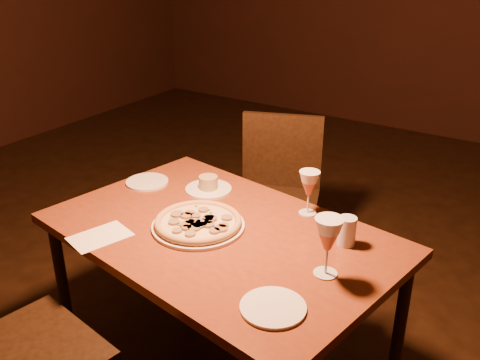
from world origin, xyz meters
The scene contains 11 objects.
floor centered at (0.00, 0.00, 0.00)m, with size 7.00×7.00×0.00m, color black.
dining_table centered at (0.17, -0.04, 0.63)m, with size 1.40×1.02×0.69m.
chair_far centered at (-0.01, 0.73, 0.49)m, with size 0.54×0.54×0.86m.
pizza_plate centered at (0.09, -0.07, 0.71)m, with size 0.35×0.35×0.04m.
ramekin_saucer centered at (-0.07, 0.22, 0.71)m, with size 0.20×0.20×0.06m.
wine_glass_far centered at (0.39, 0.26, 0.78)m, with size 0.08×0.08×0.18m, color #A95A46, non-canonical shape.
wine_glass_right centered at (0.62, -0.09, 0.79)m, with size 0.09×0.09×0.20m, color #A95A46, non-canonical shape.
water_tumbler centered at (0.60, 0.12, 0.74)m, with size 0.06×0.06×0.11m, color silver.
side_plate_left centered at (-0.34, 0.13, 0.69)m, with size 0.19×0.19×0.01m, color silver.
side_plate_near centered at (0.57, -0.33, 0.69)m, with size 0.20×0.20×0.01m, color silver.
menu_card centered at (-0.16, -0.32, 0.69)m, with size 0.14×0.21×0.00m, color white.
Camera 1 is at (1.18, -1.45, 1.68)m, focal length 40.00 mm.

